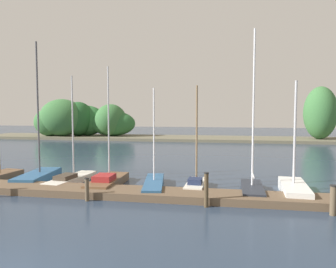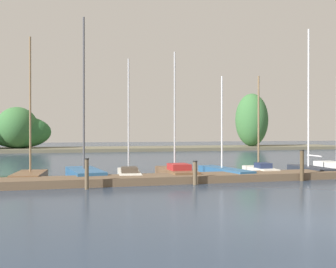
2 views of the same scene
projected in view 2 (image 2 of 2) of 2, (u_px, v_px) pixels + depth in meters
ground at (296, 221)px, 10.52m from camera, size 160.00×160.00×0.00m
dock_pier at (194, 178)px, 18.85m from camera, size 22.03×1.80×0.35m
far_shore at (46, 130)px, 47.15m from camera, size 62.73×8.02×7.51m
sailboat_1 at (30, 174)px, 19.25m from camera, size 1.60×3.37×6.97m
sailboat_2 at (84, 172)px, 20.01m from camera, size 1.88×4.34×8.14m
sailboat_3 at (129, 173)px, 20.34m from camera, size 1.48×4.42×6.11m
sailboat_4 at (176, 172)px, 20.49m from camera, size 1.34×4.25×6.50m
sailboat_5 at (223, 171)px, 21.05m from camera, size 1.61×4.53×5.31m
sailboat_6 at (259, 169)px, 21.79m from camera, size 1.00×3.04×5.43m
sailboat_7 at (309, 167)px, 22.07m from camera, size 1.09×3.57×8.06m
mooring_piling_1 at (87, 174)px, 16.32m from camera, size 0.19×0.19×1.27m
mooring_piling_2 at (195, 173)px, 17.70m from camera, size 0.21×0.21×1.07m
mooring_piling_3 at (302, 165)px, 19.09m from camera, size 0.21×0.21×1.49m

